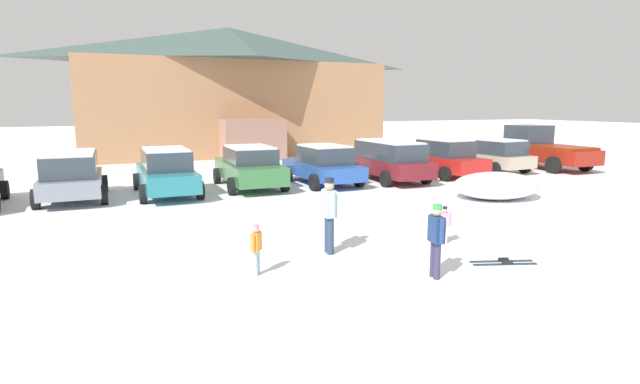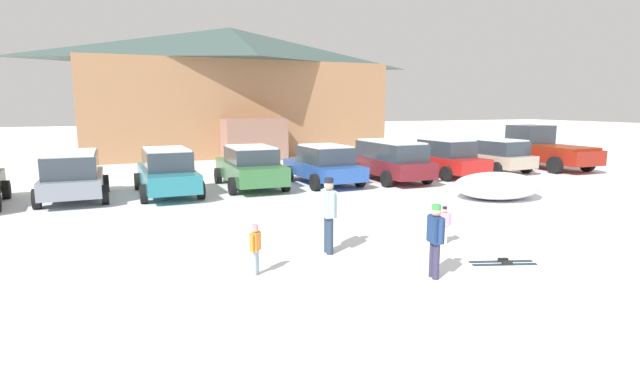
{
  "view_description": "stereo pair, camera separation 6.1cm",
  "coord_description": "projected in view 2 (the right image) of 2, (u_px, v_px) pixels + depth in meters",
  "views": [
    {
      "loc": [
        -6.53,
        -4.09,
        3.22
      ],
      "look_at": [
        -1.41,
        7.76,
        0.95
      ],
      "focal_mm": 28.0,
      "sensor_mm": 36.0,
      "label": 1
    },
    {
      "loc": [
        -6.48,
        -4.12,
        3.22
      ],
      "look_at": [
        -1.41,
        7.76,
        0.95
      ],
      "focal_mm": 28.0,
      "sensor_mm": 36.0,
      "label": 2
    }
  ],
  "objects": [
    {
      "name": "skier_child_in_orange_jacket",
      "position": [
        255.0,
        247.0,
        9.46
      ],
      "size": [
        0.26,
        0.3,
        0.99
      ],
      "color": "#9DB5C4",
      "rests_on": "ground"
    },
    {
      "name": "ski_lodge",
      "position": [
        232.0,
        90.0,
        33.19
      ],
      "size": [
        19.38,
        10.66,
        8.18
      ],
      "color": "#A1734D",
      "rests_on": "ground"
    },
    {
      "name": "skier_child_in_pink_snowsuit",
      "position": [
        444.0,
        223.0,
        11.58
      ],
      "size": [
        0.31,
        0.2,
        0.89
      ],
      "color": "beige",
      "rests_on": "ground"
    },
    {
      "name": "pair_of_skis",
      "position": [
        503.0,
        262.0,
        10.23
      ],
      "size": [
        1.35,
        0.72,
        0.08
      ],
      "color": "#1A2732",
      "rests_on": "ground"
    },
    {
      "name": "skier_teen_in_navy_coat",
      "position": [
        435.0,
        237.0,
        9.25
      ],
      "size": [
        0.26,
        0.52,
        1.41
      ],
      "color": "#33304C",
      "rests_on": "ground"
    },
    {
      "name": "parked_red_sedan",
      "position": [
        444.0,
        157.0,
        22.59
      ],
      "size": [
        2.26,
        4.56,
        1.7
      ],
      "color": "red",
      "rests_on": "ground"
    },
    {
      "name": "parked_green_coupe",
      "position": [
        250.0,
        166.0,
        19.45
      ],
      "size": [
        2.31,
        4.71,
        1.64
      ],
      "color": "#336B3A",
      "rests_on": "ground"
    },
    {
      "name": "parked_grey_wagon",
      "position": [
        73.0,
        174.0,
        16.91
      ],
      "size": [
        2.22,
        4.16,
        1.65
      ],
      "color": "slate",
      "rests_on": "ground"
    },
    {
      "name": "pickup_truck",
      "position": [
        542.0,
        149.0,
        25.49
      ],
      "size": [
        2.45,
        5.52,
        2.15
      ],
      "color": "maroon",
      "rests_on": "ground"
    },
    {
      "name": "parked_maroon_van",
      "position": [
        390.0,
        159.0,
        21.19
      ],
      "size": [
        2.16,
        4.72,
        1.71
      ],
      "color": "maroon",
      "rests_on": "ground"
    },
    {
      "name": "plowed_snow_pile",
      "position": [
        497.0,
        186.0,
        17.27
      ],
      "size": [
        3.11,
        2.49,
        0.9
      ],
      "primitive_type": "ellipsoid",
      "color": "white",
      "rests_on": "ground"
    },
    {
      "name": "parked_beige_suv",
      "position": [
        492.0,
        154.0,
        24.11
      ],
      "size": [
        2.38,
        4.15,
        1.59
      ],
      "color": "#B2A38E",
      "rests_on": "ground"
    },
    {
      "name": "skier_adult_in_blue_parka",
      "position": [
        329.0,
        211.0,
        10.79
      ],
      "size": [
        0.28,
        0.62,
        1.67
      ],
      "color": "#293950",
      "rests_on": "ground"
    },
    {
      "name": "ground",
      "position": [
        638.0,
        344.0,
        6.79
      ],
      "size": [
        160.0,
        160.0,
        0.0
      ],
      "primitive_type": "plane",
      "color": "white"
    },
    {
      "name": "parked_teal_hatchback",
      "position": [
        167.0,
        171.0,
        17.92
      ],
      "size": [
        2.11,
        4.78,
        1.69
      ],
      "color": "teal",
      "rests_on": "ground"
    },
    {
      "name": "parked_blue_hatchback",
      "position": [
        324.0,
        165.0,
        20.25
      ],
      "size": [
        2.31,
        4.39,
        1.61
      ],
      "color": "#264FA3",
      "rests_on": "ground"
    }
  ]
}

